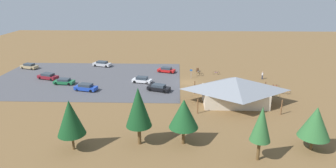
# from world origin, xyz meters

# --- Properties ---
(ground) EXTENTS (160.00, 160.00, 0.00)m
(ground) POSITION_xyz_m (0.00, 0.00, 0.00)
(ground) COLOR brown
(ground) RESTS_ON ground
(parking_lot_asphalt) EXTENTS (42.57, 28.46, 0.05)m
(parking_lot_asphalt) POSITION_xyz_m (23.19, -1.91, 0.03)
(parking_lot_asphalt) COLOR #4C4C51
(parking_lot_asphalt) RESTS_ON ground
(bike_pavilion) EXTENTS (14.25, 10.11, 4.98)m
(bike_pavilion) POSITION_xyz_m (-7.87, 11.75, 2.86)
(bike_pavilion) COLOR beige
(bike_pavilion) RESTS_ON ground
(trash_bin) EXTENTS (0.60, 0.60, 0.90)m
(trash_bin) POSITION_xyz_m (-2.58, -8.99, 0.45)
(trash_bin) COLOR brown
(trash_bin) RESTS_ON ground
(lot_sign) EXTENTS (0.56, 0.08, 2.20)m
(lot_sign) POSITION_xyz_m (-0.73, -3.35, 1.41)
(lot_sign) COLOR #99999E
(lot_sign) RESTS_ON ground
(pine_center) EXTENTS (2.48, 2.48, 7.04)m
(pine_center) POSITION_xyz_m (-7.47, 30.15, 4.80)
(pine_center) COLOR brown
(pine_center) RESTS_ON ground
(pine_mideast) EXTENTS (3.44, 3.44, 8.01)m
(pine_mideast) POSITION_xyz_m (7.47, 26.77, 5.31)
(pine_mideast) COLOR brown
(pine_mideast) RESTS_ON ground
(pine_east) EXTENTS (3.56, 3.56, 6.85)m
(pine_east) POSITION_xyz_m (15.89, 28.49, 4.51)
(pine_east) COLOR brown
(pine_east) RESTS_ON ground
(pine_far_west) EXTENTS (3.95, 3.95, 5.99)m
(pine_far_west) POSITION_xyz_m (-15.03, 27.55, 3.92)
(pine_far_west) COLOR brown
(pine_far_west) RESTS_ON ground
(pine_west) EXTENTS (3.93, 3.93, 6.40)m
(pine_west) POSITION_xyz_m (1.58, 26.54, 4.41)
(pine_west) COLOR brown
(pine_west) RESTS_ON ground
(bicycle_orange_by_bin) EXTENTS (1.76, 0.59, 0.88)m
(bicycle_orange_by_bin) POSITION_xyz_m (-19.01, 6.64, 0.38)
(bicycle_orange_by_bin) COLOR black
(bicycle_orange_by_bin) RESTS_ON ground
(bicycle_silver_yard_front) EXTENTS (0.97, 1.48, 0.88)m
(bicycle_silver_yard_front) POSITION_xyz_m (-16.89, 5.13, 0.38)
(bicycle_silver_yard_front) COLOR black
(bicycle_silver_yard_front) RESTS_ON ground
(bicycle_green_edge_south) EXTENTS (1.05, 1.39, 0.88)m
(bicycle_green_edge_south) POSITION_xyz_m (-16.64, 8.26, 0.40)
(bicycle_green_edge_south) COLOR black
(bicycle_green_edge_south) RESTS_ON ground
(bicycle_teal_lone_east) EXTENTS (1.17, 1.21, 0.79)m
(bicycle_teal_lone_east) POSITION_xyz_m (-15.20, 6.85, 0.37)
(bicycle_teal_lone_east) COLOR black
(bicycle_teal_lone_east) RESTS_ON ground
(bicycle_white_lone_west) EXTENTS (0.95, 1.49, 0.79)m
(bicycle_white_lone_west) POSITION_xyz_m (-2.60, -7.92, 0.35)
(bicycle_white_lone_west) COLOR black
(bicycle_white_lone_west) RESTS_ON ground
(bicycle_black_trailside) EXTENTS (1.62, 0.48, 0.80)m
(bicycle_black_trailside) POSITION_xyz_m (-3.00, -5.26, 0.36)
(bicycle_black_trailside) COLOR black
(bicycle_black_trailside) RESTS_ON ground
(bicycle_purple_yard_right) EXTENTS (1.61, 0.49, 0.83)m
(bicycle_purple_yard_right) POSITION_xyz_m (-6.99, -6.66, 0.36)
(bicycle_purple_yard_right) COLOR black
(bicycle_purple_yard_right) RESTS_ON ground
(bicycle_red_back_row) EXTENTS (1.74, 0.51, 0.81)m
(bicycle_red_back_row) POSITION_xyz_m (-18.07, 3.06, 0.36)
(bicycle_red_back_row) COLOR black
(bicycle_red_back_row) RESTS_ON ground
(bicycle_blue_near_sign) EXTENTS (1.63, 0.84, 0.85)m
(bicycle_blue_near_sign) POSITION_xyz_m (-11.58, 1.91, 0.37)
(bicycle_blue_near_sign) COLOR black
(bicycle_blue_near_sign) RESTS_ON ground
(car_green_second_row) EXTENTS (4.43, 2.23, 1.26)m
(car_green_second_row) POSITION_xyz_m (27.01, 2.12, 0.69)
(car_green_second_row) COLOR #1E6B3D
(car_green_second_row) RESTS_ON parking_lot_asphalt
(car_black_inner_stall) EXTENTS (4.93, 3.29, 1.39)m
(car_black_inner_stall) POSITION_xyz_m (6.20, 5.84, 0.75)
(car_black_inner_stall) COLOR black
(car_black_inner_stall) RESTS_ON parking_lot_asphalt
(car_white_near_entry) EXTENTS (4.53, 2.71, 1.38)m
(car_white_near_entry) POSITION_xyz_m (10.23, 0.56, 0.73)
(car_white_near_entry) COLOR white
(car_white_near_entry) RESTS_ON parking_lot_asphalt
(car_red_front_row) EXTENTS (4.55, 2.91, 1.31)m
(car_red_front_row) POSITION_xyz_m (5.19, -7.83, 0.70)
(car_red_front_row) COLOR red
(car_red_front_row) RESTS_ON parking_lot_asphalt
(car_silver_far_end) EXTENTS (5.09, 3.02, 1.41)m
(car_silver_far_end) POSITION_xyz_m (22.47, -13.00, 0.75)
(car_silver_far_end) COLOR #BCBCC1
(car_silver_far_end) RESTS_ON parking_lot_asphalt
(car_blue_mid_lot) EXTENTS (4.86, 2.85, 1.46)m
(car_blue_mid_lot) POSITION_xyz_m (21.04, 6.07, 0.77)
(car_blue_mid_lot) COLOR #1E42B2
(car_blue_mid_lot) RESTS_ON parking_lot_asphalt
(car_maroon_end_stall) EXTENTS (5.04, 3.26, 1.40)m
(car_maroon_end_stall) POSITION_xyz_m (32.03, -1.29, 0.75)
(car_maroon_end_stall) COLOR maroon
(car_maroon_end_stall) RESTS_ON parking_lot_asphalt
(car_tan_aisle_side) EXTENTS (4.67, 2.95, 1.40)m
(car_tan_aisle_side) POSITION_xyz_m (40.65, -10.03, 0.75)
(car_tan_aisle_side) COLOR tan
(car_tan_aisle_side) RESTS_ON parking_lot_asphalt
(visitor_by_pavilion) EXTENTS (0.36, 0.36, 1.78)m
(visitor_by_pavilion) POSITION_xyz_m (-17.05, -3.13, 0.93)
(visitor_by_pavilion) COLOR #2D3347
(visitor_by_pavilion) RESTS_ON ground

